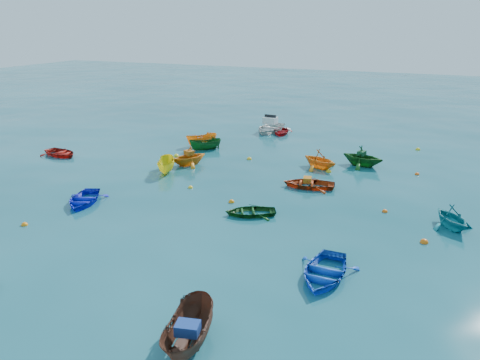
% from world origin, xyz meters
% --- Properties ---
extents(ground, '(160.00, 160.00, 0.00)m').
position_xyz_m(ground, '(0.00, 0.00, 0.00)').
color(ground, '#0A414D').
rests_on(ground, ground).
extents(dinghy_blue_sw, '(3.32, 3.83, 0.66)m').
position_xyz_m(dinghy_blue_sw, '(-7.08, -1.20, 0.00)').
color(dinghy_blue_sw, '#101BC9').
rests_on(dinghy_blue_sw, ground).
extents(sampan_brown_mid, '(2.02, 3.64, 1.33)m').
position_xyz_m(sampan_brown_mid, '(4.62, -9.82, 0.00)').
color(sampan_brown_mid, '#4E291C').
rests_on(sampan_brown_mid, ground).
extents(dinghy_blue_se, '(2.55, 3.53, 0.73)m').
position_xyz_m(dinghy_blue_se, '(7.52, -3.87, 0.00)').
color(dinghy_blue_se, '#0F45BD').
rests_on(dinghy_blue_se, ground).
extents(dinghy_orange_w, '(3.44, 3.56, 1.44)m').
position_xyz_m(dinghy_orange_w, '(-5.25, 7.79, 0.00)').
color(dinghy_orange_w, orange).
rests_on(dinghy_orange_w, ground).
extents(sampan_yellow_mid, '(2.24, 3.11, 1.13)m').
position_xyz_m(sampan_yellow_mid, '(-5.78, 5.63, 0.00)').
color(sampan_yellow_mid, yellow).
rests_on(sampan_yellow_mid, ground).
extents(dinghy_green_e, '(3.30, 2.96, 0.56)m').
position_xyz_m(dinghy_green_e, '(2.33, 0.99, 0.00)').
color(dinghy_green_e, '#0F4114').
rests_on(dinghy_green_e, ground).
extents(dinghy_cyan_se, '(3.12, 3.20, 1.28)m').
position_xyz_m(dinghy_cyan_se, '(12.25, 3.46, 0.00)').
color(dinghy_cyan_se, teal).
rests_on(dinghy_cyan_se, ground).
extents(dinghy_red_nw, '(3.64, 2.97, 0.66)m').
position_xyz_m(dinghy_red_nw, '(-15.52, 5.98, 0.00)').
color(dinghy_red_nw, '#A1140D').
rests_on(dinghy_red_nw, ground).
extents(sampan_orange_n, '(2.49, 2.96, 1.10)m').
position_xyz_m(sampan_orange_n, '(-6.97, 13.13, 0.00)').
color(sampan_orange_n, orange).
rests_on(sampan_orange_n, ground).
extents(dinghy_green_n, '(3.47, 3.17, 1.56)m').
position_xyz_m(dinghy_green_n, '(6.36, 12.48, 0.00)').
color(dinghy_green_n, '#135116').
rests_on(dinghy_green_n, ground).
extents(dinghy_red_ne, '(3.59, 2.87, 0.66)m').
position_xyz_m(dinghy_red_ne, '(4.04, 6.51, 0.00)').
color(dinghy_red_ne, '#A6330D').
rests_on(dinghy_red_ne, ground).
extents(dinghy_red_far, '(2.75, 3.32, 0.60)m').
position_xyz_m(dinghy_red_far, '(-2.23, 19.86, 0.00)').
color(dinghy_red_far, '#A30D11').
rests_on(dinghy_red_far, ground).
extents(dinghy_orange_far, '(3.53, 3.35, 1.45)m').
position_xyz_m(dinghy_orange_far, '(3.67, 10.73, 0.00)').
color(dinghy_orange_far, orange).
rests_on(dinghy_orange_far, ground).
extents(sampan_green_far, '(2.62, 2.60, 1.04)m').
position_xyz_m(sampan_green_far, '(-6.03, 11.96, 0.00)').
color(sampan_green_far, '#114C1B').
rests_on(sampan_green_far, ground).
extents(motorboat_white, '(3.51, 4.63, 1.51)m').
position_xyz_m(motorboat_white, '(-3.47, 20.29, 0.00)').
color(motorboat_white, silver).
rests_on(motorboat_white, ground).
extents(tarp_blue_a, '(0.84, 0.71, 0.36)m').
position_xyz_m(tarp_blue_a, '(4.65, -9.97, 0.84)').
color(tarp_blue_a, navy).
rests_on(tarp_blue_a, sampan_brown_mid).
extents(tarp_orange_a, '(0.85, 0.79, 0.33)m').
position_xyz_m(tarp_orange_a, '(-5.22, 7.84, 0.88)').
color(tarp_orange_a, '#B65912').
rests_on(tarp_orange_a, dinghy_orange_w).
extents(tarp_green_b, '(0.60, 0.72, 0.30)m').
position_xyz_m(tarp_green_b, '(6.26, 12.50, 0.93)').
color(tarp_green_b, '#114523').
rests_on(tarp_green_b, dinghy_green_n).
extents(tarp_orange_b, '(0.61, 0.73, 0.31)m').
position_xyz_m(tarp_orange_b, '(3.94, 6.49, 0.49)').
color(tarp_orange_b, '#B06212').
rests_on(tarp_orange_b, dinghy_red_ne).
extents(buoy_or_a, '(0.33, 0.33, 0.33)m').
position_xyz_m(buoy_or_a, '(-7.75, -4.85, 0.00)').
color(buoy_or_a, orange).
rests_on(buoy_or_a, ground).
extents(buoy_ye_a, '(0.30, 0.30, 0.30)m').
position_xyz_m(buoy_ye_a, '(-2.71, 3.45, 0.00)').
color(buoy_ye_a, yellow).
rests_on(buoy_ye_a, ground).
extents(buoy_or_b, '(0.30, 0.30, 0.30)m').
position_xyz_m(buoy_or_b, '(8.95, 4.22, 0.00)').
color(buoy_or_b, '#E7590C').
rests_on(buoy_or_b, ground).
extents(buoy_ye_b, '(0.38, 0.38, 0.38)m').
position_xyz_m(buoy_ye_b, '(-7.23, 9.38, 0.00)').
color(buoy_ye_b, yellow).
rests_on(buoy_ye_b, ground).
extents(buoy_or_c, '(0.35, 0.35, 0.35)m').
position_xyz_m(buoy_or_c, '(0.66, 2.21, 0.00)').
color(buoy_or_c, orange).
rests_on(buoy_or_c, ground).
extents(buoy_ye_c, '(0.37, 0.37, 0.37)m').
position_xyz_m(buoy_ye_c, '(4.49, 10.07, 0.00)').
color(buoy_ye_c, gold).
rests_on(buoy_ye_c, ground).
extents(buoy_or_d, '(0.39, 0.39, 0.39)m').
position_xyz_m(buoy_or_d, '(11.11, 1.08, 0.00)').
color(buoy_or_d, orange).
rests_on(buoy_or_d, ground).
extents(buoy_ye_d, '(0.37, 0.37, 0.37)m').
position_xyz_m(buoy_ye_d, '(-1.73, 10.79, 0.00)').
color(buoy_ye_d, gold).
rests_on(buoy_ye_d, ground).
extents(buoy_or_e, '(0.31, 0.31, 0.31)m').
position_xyz_m(buoy_or_e, '(10.15, 11.87, 0.00)').
color(buoy_or_e, '#F5560D').
rests_on(buoy_or_e, ground).
extents(buoy_ye_e, '(0.37, 0.37, 0.37)m').
position_xyz_m(buoy_ye_e, '(9.79, 18.70, 0.00)').
color(buoy_ye_e, yellow).
rests_on(buoy_ye_e, ground).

